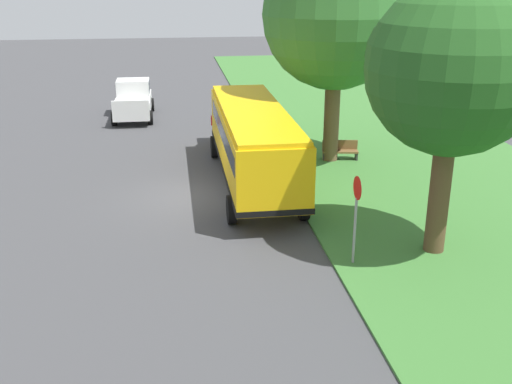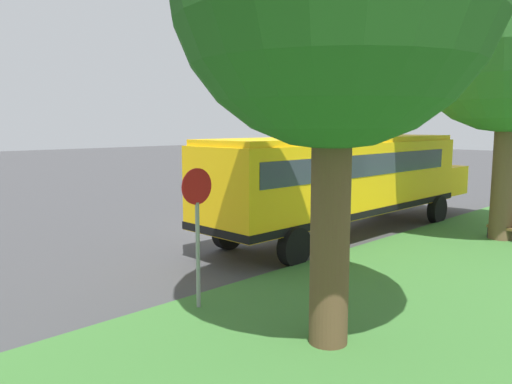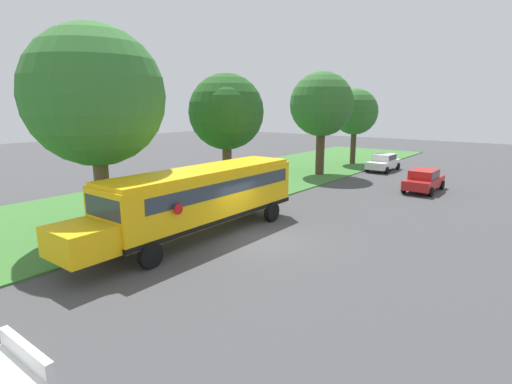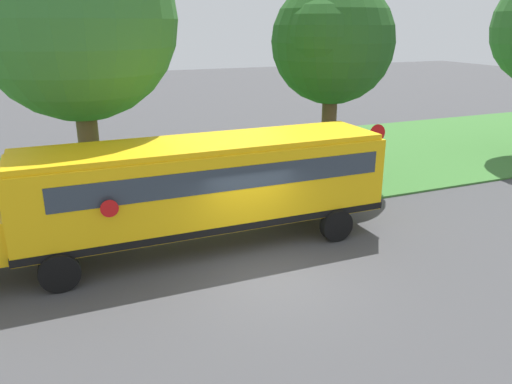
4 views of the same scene
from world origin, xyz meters
name	(u,v)px [view 4 (image 4 of 4)]	position (x,y,z in m)	size (l,w,h in m)	color
ground_plane	(271,278)	(0.00, 0.00, 0.00)	(120.00, 120.00, 0.00)	#424244
grass_verge	(177,174)	(-10.00, 0.00, 0.04)	(12.00, 80.00, 0.08)	#3D7533
school_bus	(197,184)	(-2.65, -1.16, 1.92)	(2.84, 12.42, 3.16)	yellow
oak_tree_beside_bus	(79,15)	(-6.73, -3.58, 6.53)	(6.27, 6.27, 9.56)	brown
oak_tree_roadside_mid	(331,42)	(-7.16, 5.77, 5.61)	(4.90, 4.90, 8.05)	brown
stop_sign	(376,151)	(-4.60, 6.41, 1.74)	(0.08, 0.68, 2.74)	gray
park_bench	(93,197)	(-7.03, -3.75, 0.47)	(1.66, 0.74, 0.92)	brown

